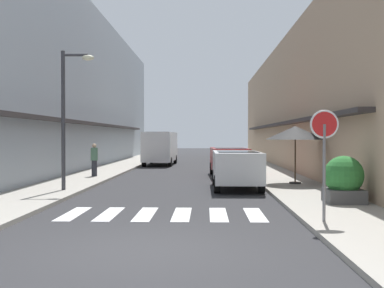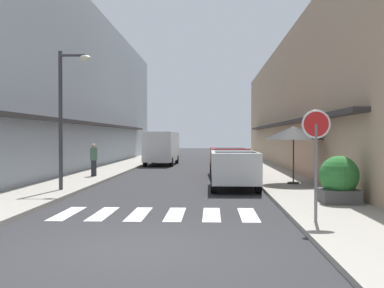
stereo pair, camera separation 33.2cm
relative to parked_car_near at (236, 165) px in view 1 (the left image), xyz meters
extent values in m
plane|color=#2B2B2D|center=(-2.29, 9.83, -0.92)|extent=(107.23, 107.23, 0.00)
cube|color=#9E998E|center=(-6.90, 9.83, -0.86)|extent=(2.53, 68.24, 0.12)
cube|color=#9E998E|center=(2.32, 9.83, -0.86)|extent=(2.53, 68.24, 0.12)
cube|color=#939EA8|center=(-10.67, 11.27, 4.22)|extent=(5.00, 45.87, 10.28)
cube|color=#332D2D|center=(-7.92, 11.27, 1.88)|extent=(0.50, 32.11, 0.16)
cube|color=tan|center=(6.08, 11.27, 3.14)|extent=(5.00, 45.87, 8.12)
cube|color=#332D2D|center=(3.33, 11.27, 1.88)|extent=(0.50, 32.11, 0.16)
cube|color=silver|center=(-4.67, -5.92, -0.91)|extent=(0.45, 2.20, 0.01)
cube|color=silver|center=(-3.72, -5.92, -0.91)|extent=(0.45, 2.20, 0.01)
cube|color=silver|center=(-2.77, -5.92, -0.91)|extent=(0.45, 2.20, 0.01)
cube|color=silver|center=(-1.82, -5.92, -0.91)|extent=(0.45, 2.20, 0.01)
cube|color=silver|center=(-0.87, -5.92, -0.91)|extent=(0.45, 2.20, 0.01)
cube|color=silver|center=(0.08, -5.92, -0.91)|extent=(0.45, 2.20, 0.01)
cube|color=silver|center=(0.00, 0.04, -0.04)|extent=(1.77, 4.10, 1.13)
cube|color=black|center=(0.00, -0.17, 0.27)|extent=(1.48, 2.30, 0.56)
cylinder|color=black|center=(-0.80, 1.38, -0.60)|extent=(0.22, 0.64, 0.64)
cylinder|color=black|center=(0.79, 1.39, -0.60)|extent=(0.22, 0.64, 0.64)
cylinder|color=black|center=(-0.79, -1.32, -0.60)|extent=(0.22, 0.64, 0.64)
cylinder|color=black|center=(0.80, -1.31, -0.60)|extent=(0.22, 0.64, 0.64)
cube|color=maroon|center=(0.00, 5.74, -0.04)|extent=(1.91, 4.28, 1.13)
cube|color=black|center=(0.00, 5.53, 0.27)|extent=(1.56, 2.41, 0.56)
cylinder|color=black|center=(-0.85, 7.10, -0.60)|extent=(0.24, 0.65, 0.64)
cylinder|color=black|center=(0.74, 7.16, -0.60)|extent=(0.24, 0.65, 0.64)
cylinder|color=black|center=(-0.74, 4.32, -0.60)|extent=(0.24, 0.65, 0.64)
cylinder|color=black|center=(0.85, 4.38, -0.60)|extent=(0.24, 0.65, 0.64)
cube|color=silver|center=(-4.44, 15.05, 0.41)|extent=(2.12, 5.46, 2.03)
cube|color=black|center=(-4.44, 14.78, 1.17)|extent=(1.73, 3.07, 0.56)
cylinder|color=black|center=(-5.28, 16.85, -0.60)|extent=(0.24, 0.65, 0.64)
cylinder|color=black|center=(-3.49, 16.80, -0.60)|extent=(0.24, 0.65, 0.64)
cylinder|color=black|center=(-5.39, 13.29, -0.60)|extent=(0.24, 0.65, 0.64)
cylinder|color=black|center=(-3.60, 13.24, -0.60)|extent=(0.24, 0.65, 0.64)
cylinder|color=slate|center=(1.47, -7.43, 0.30)|extent=(0.07, 0.07, 2.19)
cylinder|color=red|center=(1.47, -7.43, 1.39)|extent=(0.64, 0.03, 0.64)
torus|color=white|center=(1.47, -7.43, 1.39)|extent=(0.65, 0.05, 0.65)
cylinder|color=#38383D|center=(-6.31, -1.47, 1.69)|extent=(0.14, 0.14, 4.99)
cylinder|color=#38383D|center=(-5.86, -1.47, 4.04)|extent=(0.90, 0.10, 0.10)
ellipsoid|color=beige|center=(-5.41, -1.47, 3.94)|extent=(0.44, 0.28, 0.20)
cylinder|color=#262626|center=(2.46, 1.01, -0.77)|extent=(0.48, 0.48, 0.06)
cylinder|color=#4C3823|center=(2.46, 1.01, 0.24)|extent=(0.06, 0.06, 2.07)
cone|color=black|center=(2.46, 1.01, 1.27)|extent=(2.43, 2.43, 0.55)
cube|color=#4C4C4C|center=(2.81, -4.42, -0.60)|extent=(1.04, 1.04, 0.39)
sphere|color=#2D7533|center=(2.81, -4.42, -0.01)|extent=(1.14, 1.14, 1.14)
cylinder|color=#282B33|center=(-6.58, 4.23, -0.42)|extent=(0.26, 0.26, 0.77)
cylinder|color=#4C7259|center=(-6.58, 4.23, 0.27)|extent=(0.34, 0.34, 0.61)
sphere|color=tan|center=(-6.58, 4.23, 0.68)|extent=(0.21, 0.21, 0.21)
camera|label=1|loc=(-1.20, -17.89, 1.11)|focal=43.17mm
camera|label=2|loc=(-0.87, -17.88, 1.11)|focal=43.17mm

